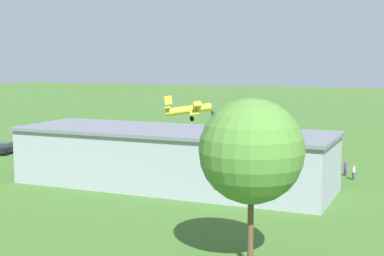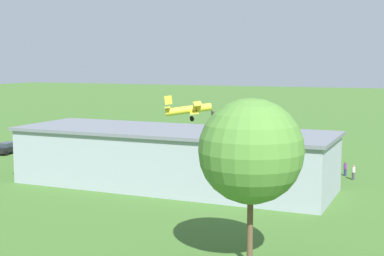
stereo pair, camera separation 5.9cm
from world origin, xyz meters
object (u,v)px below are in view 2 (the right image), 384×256
at_px(biplane, 190,109).
at_px(car_white, 97,151).
at_px(person_walking_on_apron, 120,148).
at_px(car_black, 7,148).
at_px(person_near_hangar_door, 353,172).
at_px(person_at_fence_line, 345,169).
at_px(tree_at_field_edge, 251,151).
at_px(person_crossing_taxiway, 159,151).
at_px(car_yellow, 53,150).
at_px(hangar, 173,158).

distance_m(biplane, car_white, 16.99).
bearing_deg(person_walking_on_apron, car_black, 24.50).
relative_size(person_walking_on_apron, person_near_hangar_door, 0.94).
bearing_deg(biplane, car_white, 60.67).
height_order(car_white, person_at_fence_line, person_at_fence_line).
distance_m(car_white, tree_at_field_edge, 45.09).
xyz_separation_m(car_white, car_black, (13.36, 2.43, 0.03)).
distance_m(person_walking_on_apron, person_crossing_taxiway, 6.63).
relative_size(biplane, person_walking_on_apron, 5.14).
height_order(car_yellow, car_black, car_black).
bearing_deg(person_at_fence_line, car_white, -0.33).
bearing_deg(person_crossing_taxiway, person_walking_on_apron, -7.90).
xyz_separation_m(person_crossing_taxiway, person_near_hangar_door, (-26.53, 5.45, -0.03)).
relative_size(car_white, person_at_fence_line, 2.50).
bearing_deg(biplane, hangar, 108.69).
bearing_deg(car_black, hangar, 161.37).
distance_m(biplane, person_near_hangar_door, 31.40).
bearing_deg(person_near_hangar_door, car_black, 0.35).
distance_m(biplane, person_crossing_taxiway, 11.91).
bearing_deg(car_yellow, hangar, 154.47).
relative_size(person_walking_on_apron, person_at_fence_line, 0.98).
distance_m(person_crossing_taxiway, person_near_hangar_door, 27.08).
distance_m(hangar, car_black, 32.17).
bearing_deg(person_near_hangar_door, person_walking_on_apron, -10.88).
relative_size(biplane, person_at_fence_line, 5.02).
bearing_deg(car_white, car_yellow, 15.22).
relative_size(person_crossing_taxiway, tree_at_field_edge, 0.16).
bearing_deg(car_yellow, biplane, -131.55).
relative_size(car_white, person_walking_on_apron, 2.56).
distance_m(car_black, tree_at_field_edge, 53.80).
xyz_separation_m(biplane, person_near_hangar_door, (-26.37, 16.32, -4.90)).
distance_m(person_at_fence_line, tree_at_field_edge, 32.47).
height_order(car_yellow, tree_at_field_edge, tree_at_field_edge).
distance_m(biplane, person_walking_on_apron, 13.00).
height_order(person_crossing_taxiway, tree_at_field_edge, tree_at_field_edge).
relative_size(car_yellow, person_crossing_taxiway, 2.28).
distance_m(car_black, person_at_fence_line, 46.62).
distance_m(person_at_fence_line, person_near_hangar_door, 2.26).
height_order(person_crossing_taxiway, person_near_hangar_door, person_crossing_taxiway).
bearing_deg(person_at_fence_line, car_yellow, 2.13).
height_order(biplane, car_black, biplane).
height_order(person_near_hangar_door, tree_at_field_edge, tree_at_field_edge).
height_order(hangar, tree_at_field_edge, tree_at_field_edge).
relative_size(person_walking_on_apron, tree_at_field_edge, 0.15).
relative_size(car_white, car_black, 0.98).
bearing_deg(person_near_hangar_door, biplane, -31.76).
bearing_deg(car_yellow, person_at_fence_line, -177.87).
height_order(hangar, person_walking_on_apron, hangar).
bearing_deg(person_crossing_taxiway, tree_at_field_edge, 123.55).
height_order(hangar, person_at_fence_line, hangar).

